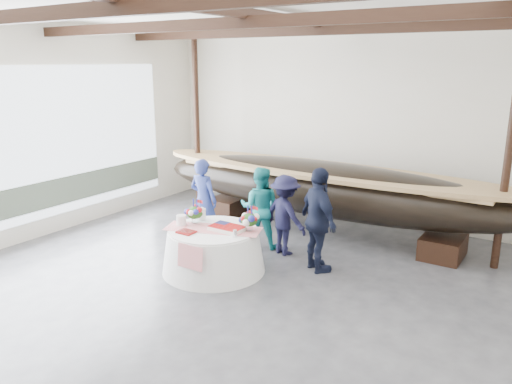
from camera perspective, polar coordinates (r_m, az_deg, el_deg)
The scene contains 11 objects.
floor at distance 7.71m, azimuth -7.59°, elevation -13.95°, with size 10.00×12.00×0.01m, color #3D3D42.
wall_back at distance 12.03m, azimuth 11.09°, elevation 7.63°, with size 10.00×0.02×4.50m, color silver.
pavilion_structure at distance 7.38m, azimuth -4.58°, elevation 17.18°, with size 9.80×11.76×4.50m.
open_bay at distance 11.37m, azimuth -23.84°, elevation 4.08°, with size 0.03×7.00×3.20m.
longboat_display at distance 10.88m, azimuth 7.76°, elevation 0.44°, with size 8.54×1.71×1.60m.
banquet_table at distance 9.05m, azimuth -4.88°, elevation -6.61°, with size 1.85×1.85×0.80m.
tabletop_items at distance 8.95m, azimuth -4.40°, elevation -3.13°, with size 1.80×1.10×0.40m.
guest_woman_blue at distance 10.43m, azimuth -6.01°, elevation -0.94°, with size 0.64×0.42×1.76m, color navy.
guest_woman_teal at distance 10.03m, azimuth 0.46°, elevation -1.78°, with size 0.81×0.63×1.66m, color teal.
guest_man_left at distance 9.69m, azimuth 3.37°, elevation -2.64°, with size 1.02×0.59×1.58m, color black.
guest_man_right at distance 8.90m, azimuth 7.16°, elevation -3.23°, with size 1.12×0.47×1.91m, color black.
Camera 1 is at (4.49, -5.07, 3.68)m, focal length 35.00 mm.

